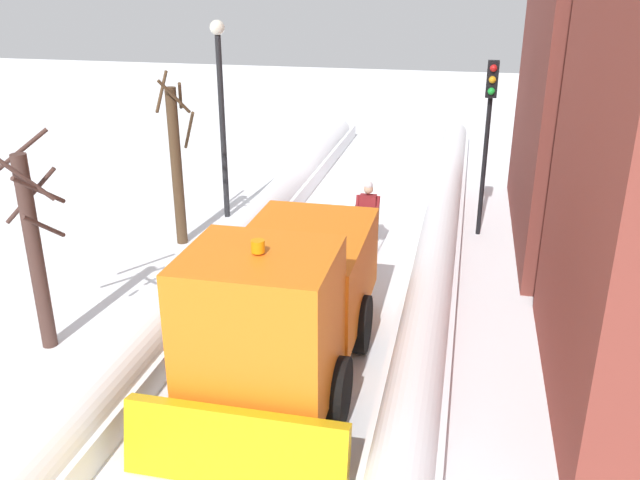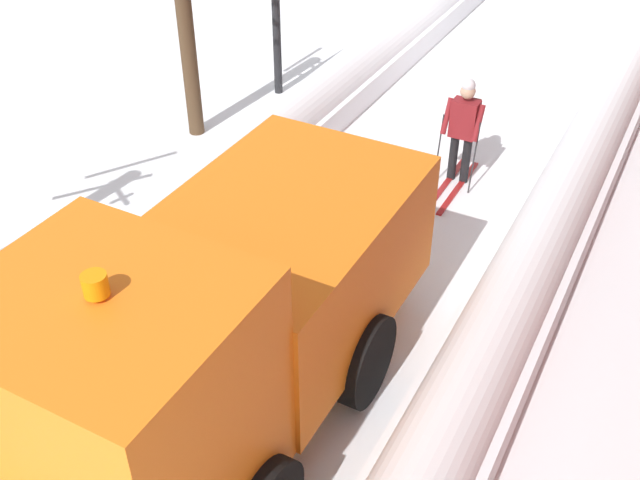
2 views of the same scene
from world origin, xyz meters
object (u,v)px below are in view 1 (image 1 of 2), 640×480
plow_truck (286,300)px  skier (368,212)px  street_lamp (221,98)px  bare_tree_mid (35,247)px  bare_tree_near (177,163)px  traffic_light_pole (489,117)px

plow_truck → skier: bearing=-94.4°
skier → street_lamp: street_lamp is taller
skier → street_lamp: size_ratio=0.33×
plow_truck → bare_tree_mid: size_ratio=1.46×
skier → bare_tree_mid: 8.09m
bare_tree_near → traffic_light_pole: bearing=-163.5°
plow_truck → skier: size_ratio=3.31×
skier → street_lamp: bearing=-19.1°
plow_truck → skier: (-0.47, -6.14, -0.48)m
plow_truck → street_lamp: 8.82m
traffic_light_pole → bare_tree_near: traffic_light_pole is taller
traffic_light_pole → bare_tree_mid: bearing=44.1°
traffic_light_pole → street_lamp: size_ratio=0.84×
traffic_light_pole → bare_tree_mid: 11.16m
plow_truck → traffic_light_pole: bearing=-113.0°
plow_truck → traffic_light_pole: traffic_light_pole is taller
bare_tree_mid → traffic_light_pole: bearing=-135.9°
plow_truck → bare_tree_mid: bare_tree_mid is taller
plow_truck → skier: 6.18m
bare_tree_near → bare_tree_mid: (0.34, 5.47, -0.13)m
traffic_light_pole → bare_tree_mid: (7.96, 7.72, -1.20)m
plow_truck → bare_tree_near: 7.02m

